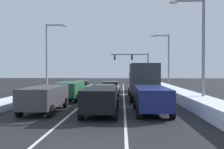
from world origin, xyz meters
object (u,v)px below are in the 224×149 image
at_px(suv_navy_right_lane_nearest, 151,97).
at_px(street_lamp_right_mid, 166,57).
at_px(street_lamp_right_near, 198,42).
at_px(sedan_maroon_center_lane_second, 105,93).
at_px(box_truck_right_lane_second, 142,79).
at_px(street_lamp_left_mid, 49,52).
at_px(sedan_tan_right_lane_third, 138,86).
at_px(suv_black_center_lane_nearest, 101,98).
at_px(suv_charcoal_left_lane_nearest, 45,97).
at_px(sedan_white_center_lane_third, 111,88).
at_px(suv_green_left_lane_second, 70,89).
at_px(sedan_silver_left_lane_third, 82,87).
at_px(traffic_light_gantry, 136,62).

relative_size(suv_navy_right_lane_nearest, street_lamp_right_mid, 0.63).
bearing_deg(street_lamp_right_near, sedan_maroon_center_lane_second, 158.43).
bearing_deg(box_truck_right_lane_second, street_lamp_left_mid, 152.06).
distance_m(sedan_tan_right_lane_third, suv_black_center_lane_nearest, 15.93).
bearing_deg(suv_charcoal_left_lane_nearest, sedan_white_center_lane_third, 70.52).
distance_m(box_truck_right_lane_second, suv_charcoal_left_lane_nearest, 9.86).
xyz_separation_m(sedan_tan_right_lane_third, street_lamp_left_mid, (-10.99, -2.27, 4.28)).
height_order(suv_navy_right_lane_nearest, suv_green_left_lane_second, same).
bearing_deg(street_lamp_right_near, street_lamp_left_mid, 144.52).
bearing_deg(box_truck_right_lane_second, sedan_silver_left_lane_third, 141.09).
bearing_deg(suv_black_center_lane_nearest, street_lamp_left_mid, 119.83).
distance_m(suv_navy_right_lane_nearest, sedan_silver_left_lane_third, 14.21).
height_order(box_truck_right_lane_second, street_lamp_right_near, street_lamp_right_near).
bearing_deg(street_lamp_left_mid, sedan_white_center_lane_third, -14.23).
bearing_deg(box_truck_right_lane_second, sedan_white_center_lane_third, 130.30).
relative_size(sedan_tan_right_lane_third, sedan_silver_left_lane_third, 1.00).
xyz_separation_m(suv_green_left_lane_second, street_lamp_left_mid, (-4.07, 6.59, 4.03)).
bearing_deg(sedan_tan_right_lane_third, box_truck_right_lane_second, -90.85).
distance_m(sedan_maroon_center_lane_second, street_lamp_left_mid, 11.45).
distance_m(sedan_silver_left_lane_third, street_lamp_right_mid, 12.50).
bearing_deg(traffic_light_gantry, suv_green_left_lane_second, -107.70).
height_order(sedan_tan_right_lane_third, street_lamp_right_near, street_lamp_right_near).
height_order(box_truck_right_lane_second, street_lamp_right_mid, street_lamp_right_mid).
distance_m(suv_black_center_lane_nearest, suv_charcoal_left_lane_nearest, 3.84).
relative_size(sedan_tan_right_lane_third, suv_green_left_lane_second, 0.92).
height_order(box_truck_right_lane_second, suv_black_center_lane_nearest, box_truck_right_lane_second).
bearing_deg(street_lamp_right_mid, suv_charcoal_left_lane_nearest, -123.35).
relative_size(suv_navy_right_lane_nearest, sedan_silver_left_lane_third, 1.09).
xyz_separation_m(sedan_white_center_lane_third, sedan_silver_left_lane_third, (-3.51, 1.62, 0.00)).
distance_m(sedan_tan_right_lane_third, suv_green_left_lane_second, 11.25).
relative_size(sedan_maroon_center_lane_second, street_lamp_left_mid, 0.53).
distance_m(suv_navy_right_lane_nearest, sedan_maroon_center_lane_second, 6.25).
distance_m(sedan_silver_left_lane_third, street_lamp_left_mid, 5.94).
relative_size(suv_green_left_lane_second, traffic_light_gantry, 0.65).
xyz_separation_m(sedan_silver_left_lane_third, street_lamp_right_near, (10.46, -10.08, 4.06)).
height_order(sedan_silver_left_lane_third, traffic_light_gantry, traffic_light_gantry).
bearing_deg(suv_navy_right_lane_nearest, suv_black_center_lane_nearest, -171.83).
bearing_deg(sedan_maroon_center_lane_second, street_lamp_right_near, -21.57).
bearing_deg(sedan_white_center_lane_third, suv_navy_right_lane_nearest, -73.61).
distance_m(suv_navy_right_lane_nearest, traffic_light_gantry, 30.32).
height_order(box_truck_right_lane_second, sedan_silver_left_lane_third, box_truck_right_lane_second).
distance_m(suv_green_left_lane_second, street_lamp_right_near, 11.79).
xyz_separation_m(suv_navy_right_lane_nearest, sedan_maroon_center_lane_second, (-3.37, 5.26, -0.25)).
relative_size(suv_charcoal_left_lane_nearest, sedan_silver_left_lane_third, 1.09).
relative_size(suv_black_center_lane_nearest, street_lamp_right_near, 0.61).
height_order(suv_black_center_lane_nearest, sedan_maroon_center_lane_second, suv_black_center_lane_nearest).
xyz_separation_m(suv_navy_right_lane_nearest, suv_green_left_lane_second, (-6.75, 6.24, 0.00)).
bearing_deg(sedan_tan_right_lane_third, street_lamp_right_mid, 27.46).
bearing_deg(street_lamp_left_mid, sedan_maroon_center_lane_second, -45.47).
bearing_deg(sedan_silver_left_lane_third, box_truck_right_lane_second, -38.91).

